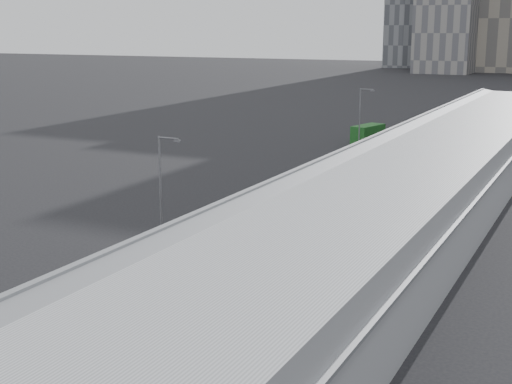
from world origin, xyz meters
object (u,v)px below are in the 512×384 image
Objects in this scene: bus_3 at (204,250)px; bus_7 at (405,143)px; bus_2 at (96,305)px; bus_5 at (347,176)px; shipping_container at (368,134)px; bus_6 at (384,156)px; bus_8 at (428,131)px; street_lamp_far at (361,117)px; bus_4 at (290,210)px; street_lamp_near at (162,185)px; suv at (406,126)px.

bus_7 is (-0.20, 56.00, -0.02)m from bus_3.
bus_3 reaches higher than bus_2.
bus_5 is 33.98m from shipping_container.
bus_6 is 25.56m from bus_8.
bus_7 is 1.38× the size of street_lamp_far.
bus_5 reaches higher than bus_3.
bus_3 is 1.01× the size of bus_7.
shipping_container is at bearing 134.18° from bus_7.
bus_3 is at bearing -93.01° from bus_7.
bus_8 is (-0.54, 39.59, -0.14)m from bus_5.
bus_7 is 2.08× the size of shipping_container.
bus_7 is 7.53m from street_lamp_far.
street_lamp_far is at bearing 97.49° from bus_4.
shipping_container is (-7.71, 7.09, -0.15)m from bus_7.
bus_8 is 18.57m from street_lamp_far.
bus_5 is 1.47× the size of street_lamp_near.
bus_4 is at bearing -91.19° from bus_6.
bus_3 is 1.39× the size of street_lamp_far.
street_lamp_near reaches higher than suv.
bus_3 is 56.00m from bus_7.
bus_4 is at bearing -92.95° from bus_8.
street_lamp_near is 0.98× the size of street_lamp_far.
bus_4 is 0.92× the size of bus_6.
bus_3 is (0.36, 11.85, 0.05)m from bus_2.
street_lamp_near is (-5.63, -52.54, 3.68)m from bus_7.
suv is at bearing 90.43° from street_lamp_near.
bus_6 reaches higher than bus_3.
bus_6 is at bearing -92.83° from bus_8.
bus_7 is 25.07m from suv.
bus_5 is at bearing 76.93° from street_lamp_near.
bus_8 reaches higher than suv.
bus_6 reaches higher than bus_8.
suv is (-6.22, 10.55, -0.71)m from bus_8.
bus_7 is at bearing -28.95° from shipping_container.
bus_8 is 12.27m from suv.
bus_2 is 0.95× the size of bus_5.
bus_4 reaches higher than shipping_container.
bus_3 is 1.05× the size of bus_8.
bus_8 is at bearing 72.62° from street_lamp_far.
street_lamp_far reaches higher than bus_6.
bus_7 is (0.16, 67.84, 0.03)m from bus_2.
bus_6 reaches higher than bus_7.
street_lamp_near is 76.96m from suv.
bus_4 is (0.63, 14.03, -0.06)m from bus_3.
bus_5 is 2.16× the size of shipping_container.
bus_7 is (-0.56, 25.87, -0.07)m from bus_5.
bus_4 reaches higher than suv.
bus_2 is at bearing -85.88° from suv.
bus_6 is at bearing 87.18° from bus_3.
bus_2 is at bearing -89.15° from bus_5.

